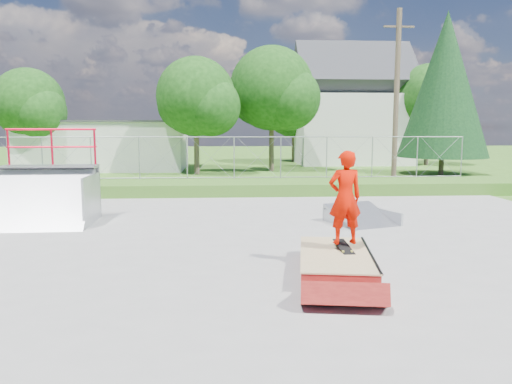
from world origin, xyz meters
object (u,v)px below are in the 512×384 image
grind_box (335,263)px  skater (345,201)px  quarter_pipe (41,178)px  flat_bank_ramp (362,216)px

grind_box → skater: size_ratio=1.61×
grind_box → skater: (0.21, 0.24, 1.12)m
quarter_pipe → flat_bank_ramp: size_ratio=1.60×
flat_bank_ramp → skater: (-1.57, -4.35, 1.08)m
skater → quarter_pipe: bearing=-39.8°
flat_bank_ramp → skater: size_ratio=0.95×
quarter_pipe → flat_bank_ramp: bearing=-3.7°
quarter_pipe → skater: bearing=-34.3°
grind_box → quarter_pipe: 8.69m
flat_bank_ramp → grind_box: bearing=-130.8°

